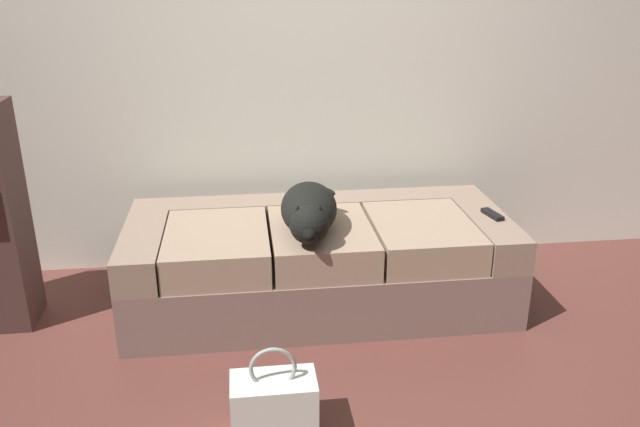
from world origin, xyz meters
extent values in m
cube|color=silver|center=(0.00, 1.68, 1.40)|extent=(6.40, 0.10, 2.80)
cube|color=#82675E|center=(0.00, 1.06, 0.15)|extent=(1.93, 0.85, 0.30)
cube|color=gray|center=(-0.87, 1.06, 0.38)|extent=(0.20, 0.85, 0.17)
cube|color=gray|center=(0.87, 1.06, 0.38)|extent=(0.20, 0.85, 0.17)
cube|color=gray|center=(0.00, 1.38, 0.38)|extent=(1.53, 0.20, 0.17)
cube|color=tan|center=(-0.51, 0.96, 0.38)|extent=(0.49, 0.64, 0.17)
cube|color=tan|center=(0.00, 0.96, 0.38)|extent=(0.49, 0.64, 0.17)
cube|color=tan|center=(0.51, 0.96, 0.38)|extent=(0.49, 0.64, 0.17)
ellipsoid|color=black|center=(-0.06, 0.94, 0.58)|extent=(0.32, 0.50, 0.22)
sphere|color=black|center=(-0.09, 0.71, 0.58)|extent=(0.18, 0.18, 0.18)
ellipsoid|color=black|center=(-0.09, 0.63, 0.57)|extent=(0.08, 0.11, 0.06)
cone|color=black|center=(-0.04, 0.71, 0.65)|extent=(0.05, 0.05, 0.05)
cone|color=black|center=(-0.14, 0.72, 0.65)|extent=(0.05, 0.05, 0.05)
ellipsoid|color=black|center=(0.01, 1.14, 0.59)|extent=(0.18, 0.15, 0.05)
cube|color=black|center=(0.88, 0.98, 0.48)|extent=(0.07, 0.16, 0.02)
cube|color=silver|center=(-0.29, 0.05, 0.12)|extent=(0.32, 0.18, 0.24)
torus|color=#9DA29A|center=(-0.29, 0.05, 0.29)|extent=(0.18, 0.02, 0.18)
camera|label=1|loc=(-0.38, -1.96, 1.67)|focal=36.41mm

